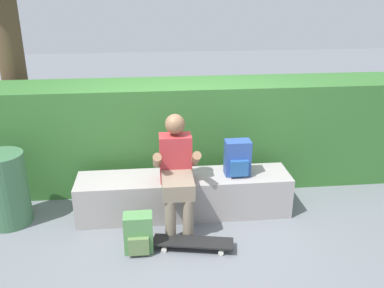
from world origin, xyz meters
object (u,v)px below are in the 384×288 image
(bench_main, at_px, (184,195))
(trash_bin, at_px, (6,189))
(person_skater, at_px, (177,169))
(backpack_on_ground, at_px, (138,234))
(backpack_on_bench, at_px, (238,158))
(skateboard_near_person, at_px, (193,242))

(bench_main, relative_size, trash_bin, 2.92)
(person_skater, bearing_deg, backpack_on_ground, -132.30)
(bench_main, distance_m, person_skater, 0.49)
(bench_main, distance_m, backpack_on_bench, 0.74)
(bench_main, xyz_separation_m, skateboard_near_person, (0.03, -0.70, -0.16))
(person_skater, bearing_deg, skateboard_near_person, -75.74)
(skateboard_near_person, bearing_deg, bench_main, 92.10)
(person_skater, height_order, skateboard_near_person, person_skater)
(person_skater, relative_size, backpack_on_ground, 3.04)
(skateboard_near_person, xyz_separation_m, trash_bin, (-1.96, 0.71, 0.33))
(trash_bin, bearing_deg, backpack_on_bench, -0.25)
(skateboard_near_person, relative_size, trash_bin, 1.01)
(person_skater, xyz_separation_m, trash_bin, (-1.83, 0.22, -0.25))
(bench_main, bearing_deg, skateboard_near_person, -87.90)
(person_skater, bearing_deg, backpack_on_bench, 17.06)
(trash_bin, bearing_deg, skateboard_near_person, -19.85)
(person_skater, xyz_separation_m, backpack_on_ground, (-0.41, -0.45, -0.47))
(backpack_on_bench, xyz_separation_m, trash_bin, (-2.53, 0.01, -0.25))
(skateboard_near_person, height_order, backpack_on_bench, backpack_on_bench)
(skateboard_near_person, bearing_deg, backpack_on_bench, 50.52)
(skateboard_near_person, distance_m, backpack_on_ground, 0.55)
(trash_bin, bearing_deg, person_skater, -6.97)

